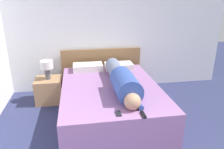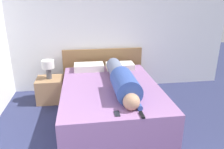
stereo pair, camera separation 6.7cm
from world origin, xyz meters
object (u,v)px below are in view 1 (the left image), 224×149
object	(u,v)px
nightstand	(49,90)
cell_phone	(118,114)
bed	(110,101)
person_lying	(122,80)
tv_remote	(143,115)
pillow_near_headboard	(88,67)
table_lamp	(47,66)
pillow_second	(119,66)

from	to	relation	value
nightstand	cell_phone	world-z (taller)	cell_phone
nightstand	cell_phone	size ratio (longest dim) A/B	3.73
nightstand	cell_phone	bearing A→B (deg)	-58.00
bed	person_lying	world-z (taller)	person_lying
tv_remote	cell_phone	world-z (taller)	tv_remote
bed	tv_remote	distance (m)	1.04
pillow_near_headboard	table_lamp	bearing A→B (deg)	-170.71
nightstand	pillow_near_headboard	distance (m)	0.84
tv_remote	pillow_near_headboard	bearing A→B (deg)	106.90
table_lamp	pillow_second	world-z (taller)	table_lamp
table_lamp	tv_remote	world-z (taller)	table_lamp
table_lamp	bed	bearing A→B (deg)	-34.55
nightstand	person_lying	distance (m)	1.57
table_lamp	pillow_second	xyz separation A→B (m)	(1.36, 0.12, -0.10)
person_lying	table_lamp	bearing A→B (deg)	143.57
table_lamp	person_lying	size ratio (longest dim) A/B	0.21
bed	table_lamp	distance (m)	1.35
cell_phone	pillow_second	bearing A→B (deg)	78.68
person_lying	pillow_second	world-z (taller)	person_lying
table_lamp	cell_phone	distance (m)	1.91
bed	pillow_near_headboard	bearing A→B (deg)	109.88
nightstand	tv_remote	distance (m)	2.16
bed	pillow_second	bearing A→B (deg)	70.30
bed	table_lamp	bearing A→B (deg)	145.45
person_lying	bed	bearing A→B (deg)	132.82
tv_remote	cell_phone	xyz separation A→B (m)	(-0.29, 0.08, -0.01)
bed	cell_phone	xyz separation A→B (m)	(-0.04, -0.89, 0.28)
table_lamp	person_lying	world-z (taller)	person_lying
pillow_second	tv_remote	world-z (taller)	pillow_second
cell_phone	pillow_near_headboard	bearing A→B (deg)	98.58
tv_remote	cell_phone	size ratio (longest dim) A/B	1.15
table_lamp	pillow_near_headboard	xyz separation A→B (m)	(0.75, 0.12, -0.09)
table_lamp	person_lying	xyz separation A→B (m)	(1.21, -0.89, -0.00)
person_lying	tv_remote	xyz separation A→B (m)	(0.09, -0.81, -0.14)
pillow_second	cell_phone	world-z (taller)	pillow_second
pillow_near_headboard	pillow_second	xyz separation A→B (m)	(0.61, 0.00, -0.01)
cell_phone	person_lying	bearing A→B (deg)	74.74
pillow_second	bed	bearing A→B (deg)	-109.70
bed	tv_remote	xyz separation A→B (m)	(0.25, -0.97, 0.28)
pillow_near_headboard	bed	bearing A→B (deg)	-70.12
person_lying	tv_remote	bearing A→B (deg)	-83.43
bed	tv_remote	bearing A→B (deg)	-75.78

